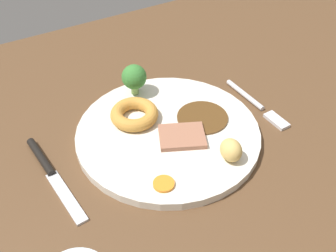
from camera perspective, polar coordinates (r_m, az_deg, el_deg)
name	(u,v)px	position (r cm, az deg, el deg)	size (l,w,h in cm)	color
dining_table	(184,134)	(71.16, 2.26, -1.03)	(120.00, 84.00, 3.60)	brown
dinner_plate	(168,134)	(67.34, 0.00, -1.08)	(29.45, 29.45, 1.40)	silver
gravy_pool	(202,117)	(69.34, 4.71, 1.17)	(8.45, 8.45, 0.30)	#563819
meat_slice_main	(182,136)	(65.32, 1.92, -1.43)	(7.09, 5.60, 0.80)	#9E664C
yorkshire_pudding	(134,114)	(68.57, -4.60, 1.63)	(7.87, 7.87, 2.11)	#C68938
roast_potato_left	(231,150)	(61.94, 8.57, -3.26)	(3.75, 3.10, 3.42)	#D8B260
carrot_coin_front	(164,184)	(58.83, -0.58, -7.87)	(3.05, 3.05, 0.44)	orange
broccoli_floret	(134,77)	(72.76, -4.63, 6.61)	(4.33, 4.33, 5.67)	#8CB766
fork	(257,105)	(75.18, 12.05, 2.82)	(2.19, 15.30, 0.90)	silver
knife	(50,171)	(64.42, -15.79, -5.89)	(3.11, 18.56, 1.20)	black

